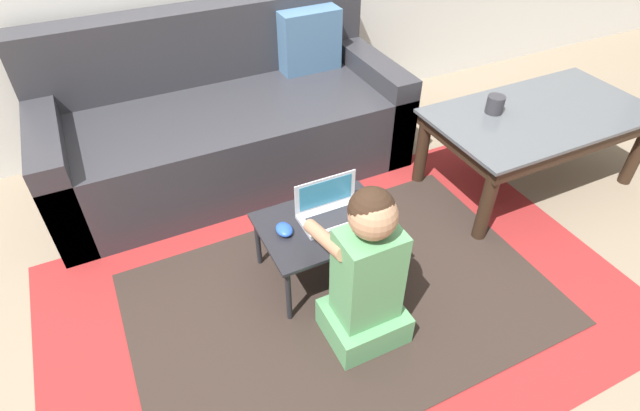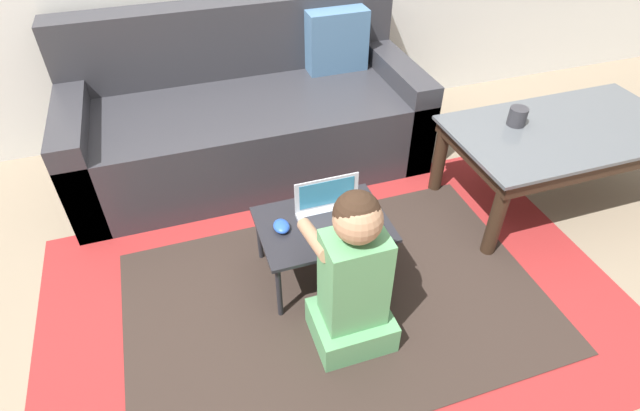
# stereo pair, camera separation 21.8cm
# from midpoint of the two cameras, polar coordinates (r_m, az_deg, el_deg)

# --- Properties ---
(ground_plane) EXTENTS (16.00, 16.00, 0.00)m
(ground_plane) POSITION_cam_midpoint_polar(r_m,az_deg,el_deg) (2.39, -1.80, -8.19)
(ground_plane) COLOR #7F705B
(area_rug) EXTENTS (2.55, 1.67, 0.01)m
(area_rug) POSITION_cam_midpoint_polar(r_m,az_deg,el_deg) (2.29, -0.03, -10.74)
(area_rug) COLOR maroon
(area_rug) RESTS_ON ground_plane
(couch) EXTENTS (1.98, 0.90, 0.86)m
(couch) POSITION_cam_midpoint_polar(r_m,az_deg,el_deg) (3.00, -12.73, 9.36)
(couch) COLOR #2D2D33
(couch) RESTS_ON ground_plane
(coffee_table) EXTENTS (1.19, 0.65, 0.46)m
(coffee_table) POSITION_cam_midpoint_polar(r_m,az_deg,el_deg) (2.93, 21.80, 8.70)
(coffee_table) COLOR #4C5156
(coffee_table) RESTS_ON ground_plane
(laptop_desk) EXTENTS (0.57, 0.41, 0.31)m
(laptop_desk) POSITION_cam_midpoint_polar(r_m,az_deg,el_deg) (2.21, -2.21, -2.68)
(laptop_desk) COLOR black
(laptop_desk) RESTS_ON ground_plane
(laptop) EXTENTS (0.30, 0.16, 0.17)m
(laptop) POSITION_cam_midpoint_polar(r_m,az_deg,el_deg) (2.20, -1.54, -0.78)
(laptop) COLOR #B7BCC6
(laptop) RESTS_ON laptop_desk
(computer_mouse) EXTENTS (0.07, 0.09, 0.04)m
(computer_mouse) POSITION_cam_midpoint_polar(r_m,az_deg,el_deg) (2.14, -7.04, -2.87)
(computer_mouse) COLOR #234CB2
(computer_mouse) RESTS_ON laptop_desk
(person_seated) EXTENTS (0.31, 0.43, 0.76)m
(person_seated) POSITION_cam_midpoint_polar(r_m,az_deg,el_deg) (1.92, 2.08, -8.08)
(person_seated) COLOR #518E5B
(person_seated) RESTS_ON ground_plane
(cup_on_table) EXTENTS (0.09, 0.09, 0.09)m
(cup_on_table) POSITION_cam_midpoint_polar(r_m,az_deg,el_deg) (2.79, 17.27, 10.90)
(cup_on_table) COLOR #2D2D33
(cup_on_table) RESTS_ON coffee_table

